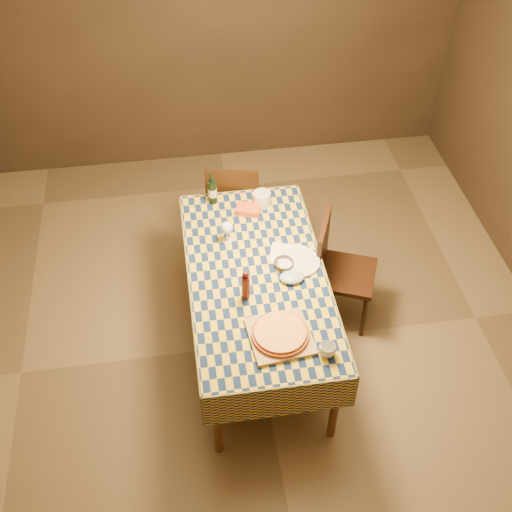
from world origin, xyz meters
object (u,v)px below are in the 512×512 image
at_px(wine_bottle, 212,191).
at_px(white_plate, 299,262).
at_px(dining_table, 257,282).
at_px(pizza, 280,333).
at_px(chair_far, 234,202).
at_px(bowl, 284,264).
at_px(cutting_board, 280,336).
at_px(chair_right, 336,266).

bearing_deg(wine_bottle, white_plate, -54.92).
height_order(dining_table, wine_bottle, wine_bottle).
distance_m(pizza, white_plate, 0.67).
bearing_deg(chair_far, bowl, -77.59).
relative_size(cutting_board, chair_right, 0.41).
height_order(dining_table, white_plate, white_plate).
height_order(bowl, white_plate, bowl).
bearing_deg(pizza, chair_right, 54.04).
distance_m(pizza, chair_right, 1.02).
xyz_separation_m(cutting_board, white_plate, (0.24, 0.62, -0.00)).
xyz_separation_m(cutting_board, wine_bottle, (-0.28, 1.37, 0.09)).
bearing_deg(chair_right, cutting_board, -125.96).
height_order(pizza, wine_bottle, wine_bottle).
relative_size(wine_bottle, chair_right, 0.29).
bearing_deg(pizza, white_plate, 68.62).
height_order(dining_table, bowl, bowl).
distance_m(bowl, white_plate, 0.11).
relative_size(pizza, wine_bottle, 1.69).
height_order(dining_table, chair_far, chair_far).
xyz_separation_m(dining_table, wine_bottle, (-0.22, 0.81, 0.18)).
bearing_deg(chair_right, dining_table, -159.52).
xyz_separation_m(cutting_board, pizza, (0.00, 0.00, 0.03)).
bearing_deg(white_plate, chair_far, 108.42).
bearing_deg(dining_table, wine_bottle, 105.03).
distance_m(dining_table, bowl, 0.22).
relative_size(cutting_board, white_plate, 1.29).
height_order(cutting_board, pizza, pizza).
distance_m(chair_far, chair_right, 1.07).
distance_m(dining_table, pizza, 0.57).
bearing_deg(chair_right, chair_far, 128.32).
distance_m(dining_table, wine_bottle, 0.86).
relative_size(wine_bottle, white_plate, 0.93).
xyz_separation_m(dining_table, pizza, (0.06, -0.55, 0.12)).
distance_m(white_plate, chair_right, 0.45).
bearing_deg(white_plate, pizza, -111.38).
height_order(dining_table, chair_right, chair_right).
relative_size(bowl, white_plate, 0.46).
bearing_deg(chair_far, white_plate, -71.58).
height_order(cutting_board, wine_bottle, wine_bottle).
relative_size(pizza, chair_right, 0.50).
height_order(cutting_board, chair_far, chair_far).
bearing_deg(chair_right, white_plate, -153.11).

